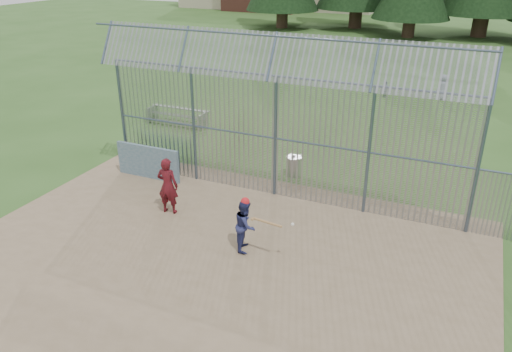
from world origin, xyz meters
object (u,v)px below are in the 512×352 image
at_px(bleacher, 177,116).
at_px(batter, 245,225).
at_px(trash_can, 294,166).
at_px(dugout_wall, 148,162).
at_px(onlooker, 168,186).

bearing_deg(bleacher, batter, -48.22).
height_order(trash_can, bleacher, trash_can).
bearing_deg(trash_can, dugout_wall, -153.92).
height_order(batter, trash_can, batter).
distance_m(dugout_wall, bleacher, 5.99).
xyz_separation_m(dugout_wall, batter, (5.15, -2.82, 0.13)).
relative_size(batter, onlooker, 0.81).
distance_m(batter, trash_can, 5.14).
bearing_deg(bleacher, onlooker, -59.32).
xyz_separation_m(onlooker, bleacher, (-4.40, 7.42, -0.51)).
distance_m(dugout_wall, onlooker, 2.84).
height_order(dugout_wall, bleacher, dugout_wall).
xyz_separation_m(onlooker, trash_can, (2.58, 4.18, -0.54)).
distance_m(dugout_wall, trash_can, 5.20).
relative_size(batter, trash_can, 1.78).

